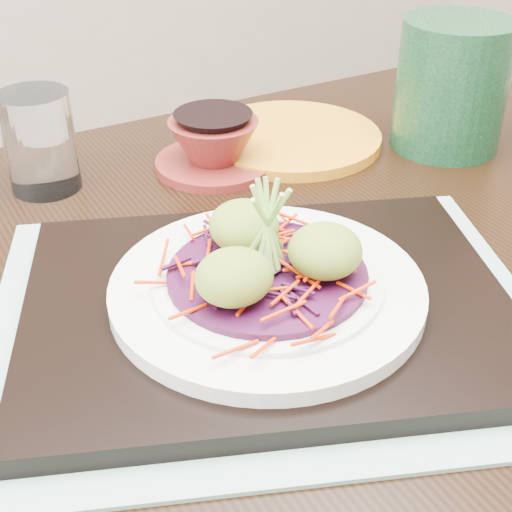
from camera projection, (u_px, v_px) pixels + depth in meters
name	position (u px, v px, depth m)	size (l,w,h in m)	color
dining_table	(249.00, 369.00, 0.70)	(1.27, 0.88, 0.77)	black
placemat	(267.00, 315.00, 0.60)	(0.46, 0.36, 0.00)	#87AE9E
serving_tray	(267.00, 305.00, 0.59)	(0.40, 0.30, 0.02)	black
white_plate	(267.00, 287.00, 0.58)	(0.26, 0.26, 0.02)	silver
cabbage_bed	(267.00, 274.00, 0.58)	(0.16, 0.16, 0.01)	#390B2F
carrot_julienne	(267.00, 266.00, 0.57)	(0.20, 0.20, 0.01)	red
guacamole_scoops	(268.00, 251.00, 0.56)	(0.14, 0.13, 0.04)	olive
scallion_garnish	(268.00, 229.00, 0.55)	(0.06, 0.06, 0.09)	#8CC64F
water_glass	(40.00, 142.00, 0.77)	(0.08, 0.08, 0.11)	white
terracotta_bowl_set	(214.00, 147.00, 0.83)	(0.17, 0.17, 0.06)	maroon
yellow_plate	(291.00, 138.00, 0.90)	(0.23, 0.23, 0.01)	#C17815
green_jar	(452.00, 85.00, 0.85)	(0.13, 0.13, 0.15)	#174127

